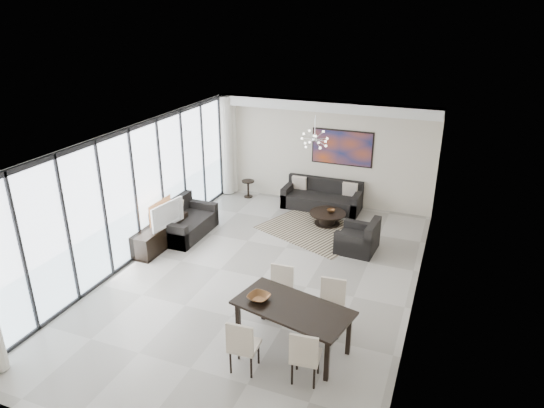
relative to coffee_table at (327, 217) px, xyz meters
The scene contains 20 objects.
room_shell 3.32m from the coffee_table, 91.49° to the right, with size 6.00×9.00×2.90m.
window_wall 4.75m from the coffee_table, 137.94° to the right, with size 0.37×8.95×2.90m.
soffit 2.92m from the coffee_table, 113.71° to the left, with size 5.98×0.40×0.26m, color white.
painting 2.03m from the coffee_table, 91.71° to the left, with size 1.68×0.04×0.98m, color #AF4218.
chandelier 2.25m from the coffee_table, 113.15° to the right, with size 0.66×0.66×0.71m.
rug 0.53m from the coffee_table, 111.37° to the right, with size 2.47×1.90×0.01m, color black.
coffee_table is the anchor object (origin of this frame).
bowl_coffee 0.20m from the coffee_table, 44.07° to the left, with size 0.22×0.22×0.07m, color brown.
sofa_main 1.09m from the coffee_table, 113.10° to the left, with size 2.12×0.87×0.77m.
loveseat 3.60m from the coffee_table, 149.11° to the right, with size 0.93×1.65×0.82m.
armchair 1.54m from the coffee_table, 47.25° to the right, with size 0.90×0.95×0.75m.
side_table 2.84m from the coffee_table, 159.34° to the left, with size 0.37×0.37×0.51m.
tv_console 4.19m from the coffee_table, 142.11° to the right, with size 0.49×1.74×0.54m, color black.
television 4.10m from the coffee_table, 140.82° to the right, with size 1.00×0.13×0.57m, color gray.
dining_table 4.97m from the coffee_table, 81.25° to the right, with size 2.03×1.33×0.78m.
dining_chair_sw 5.74m from the coffee_table, 87.53° to the right, with size 0.45×0.45×0.92m.
dining_chair_se 5.74m from the coffee_table, 78.02° to the right, with size 0.46×0.46×0.92m.
dining_chair_nw 4.05m from the coffee_table, 86.80° to the right, with size 0.45×0.45×0.92m.
dining_chair_ne 4.36m from the coffee_table, 73.83° to the right, with size 0.47×0.47×0.94m.
bowl_dining 4.95m from the coffee_table, 87.95° to the right, with size 0.35×0.35×0.09m, color brown.
Camera 1 is at (3.36, -7.98, 5.21)m, focal length 32.00 mm.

